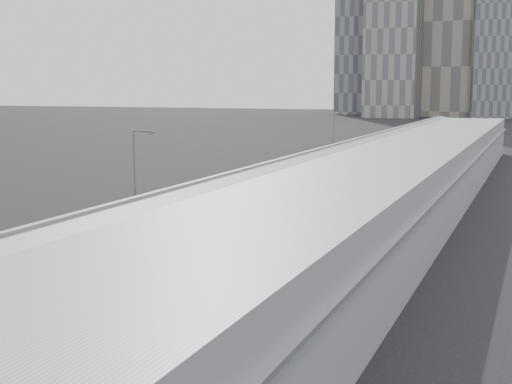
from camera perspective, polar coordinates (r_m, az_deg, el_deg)
The scene contains 18 objects.
sidewalk at distance 67.49m, azimuth 7.03°, elevation -2.45°, with size 10.00×170.00×0.12m, color gray.
lane_line at distance 70.87m, azimuth -1.20°, elevation -1.92°, with size 0.12×160.00×0.02m, color gold.
depot at distance 66.04m, azimuth 10.43°, elevation 0.27°, with size 12.45×160.40×7.20m.
bus_1 at distance 38.53m, azimuth -17.24°, elevation -8.64°, with size 2.95×13.24×3.85m.
bus_2 at distance 50.12m, azimuth -7.15°, elevation -4.47°, with size 3.37×12.89×3.73m.
bus_3 at distance 62.63m, azimuth -1.18°, elevation -1.86°, with size 3.40×12.65×3.65m.
bus_4 at distance 76.21m, azimuth 3.14°, elevation -0.06°, with size 2.74×12.25×3.57m.
bus_5 at distance 87.88m, azimuth 6.18°, elevation 1.06°, with size 2.94×12.78×3.72m.
bus_6 at distance 101.74m, azimuth 8.31°, elevation 2.10°, with size 3.63×14.10×4.08m.
bus_7 at distance 116.32m, azimuth 10.24°, elevation 2.80°, with size 3.42×13.59×3.94m.
tree_1 at distance 43.92m, azimuth -6.28°, elevation -3.19°, with size 2.61×2.61×5.21m.
tree_2 at distance 67.99m, azimuth 4.62°, elevation 0.52°, with size 1.76×1.76×4.33m.
tree_3 at distance 88.02m, azimuth 8.85°, elevation 2.34°, with size 1.29×1.29×4.32m.
tree_4 at distance 118.81m, azimuth 12.37°, elevation 3.77°, with size 1.08×1.08×4.27m.
street_lamp_near at distance 59.75m, azimuth -9.54°, elevation 1.19°, with size 2.04×0.22×9.24m.
street_lamp_far at distance 110.41m, azimuth 6.32°, elevation 4.39°, with size 2.04×0.22×8.86m.
shipping_container at distance 122.15m, azimuth 6.63°, elevation 2.94°, with size 2.23×6.68×2.50m, color #133F1D.
suv at distance 141.99m, azimuth 9.55°, elevation 3.42°, with size 2.43×5.27×1.46m, color black.
Camera 1 is at (25.92, -9.11, 12.63)m, focal length 50.00 mm.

